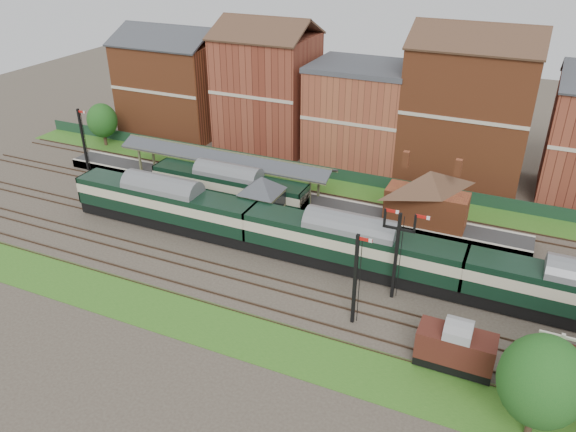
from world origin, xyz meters
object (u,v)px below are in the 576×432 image
at_px(dmu_train, 350,244).
at_px(semaphore_bracket, 397,250).
at_px(signal_box, 262,202).
at_px(platform_railcar, 229,187).
at_px(goods_van_a, 455,348).

bearing_deg(dmu_train, semaphore_bracket, -27.84).
bearing_deg(signal_box, platform_railcar, 150.25).
distance_m(signal_box, semaphore_bracket, 16.16).
distance_m(dmu_train, goods_van_a, 14.09).
relative_size(dmu_train, goods_van_a, 11.17).
relative_size(semaphore_bracket, dmu_train, 0.14).
bearing_deg(semaphore_bracket, dmu_train, 152.16).
xyz_separation_m(semaphore_bracket, goods_van_a, (6.08, -6.50, -2.78)).
xyz_separation_m(semaphore_bracket, dmu_train, (-4.73, 2.50, -1.97)).
distance_m(semaphore_bracket, dmu_train, 5.71).
bearing_deg(signal_box, semaphore_bracket, -20.92).
height_order(platform_railcar, goods_van_a, platform_railcar).
xyz_separation_m(signal_box, dmu_train, (10.31, -3.25, -0.53)).
distance_m(semaphore_bracket, goods_van_a, 9.32).
xyz_separation_m(dmu_train, goods_van_a, (10.81, -9.00, -0.80)).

